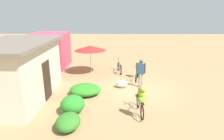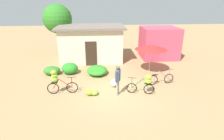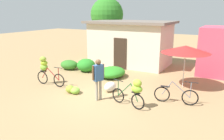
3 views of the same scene
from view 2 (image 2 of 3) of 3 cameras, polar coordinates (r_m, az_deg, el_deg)
ground_plane at (r=10.88m, az=0.97°, el=-6.85°), size 60.00×60.00×0.00m
building_low at (r=16.33m, az=-6.44°, el=8.34°), size 5.68×3.65×3.01m
shop_pink at (r=17.53m, az=14.38°, el=8.24°), size 3.20×2.80×2.77m
tree_behind_building at (r=18.49m, az=-16.60°, el=14.90°), size 2.69×2.69×4.74m
hedge_bush_front_left at (r=13.91m, az=-18.21°, el=-0.16°), size 1.18×0.95×0.61m
hedge_bush_front_right at (r=13.71m, az=-12.97°, el=0.52°), size 1.17×1.09×0.80m
hedge_bush_mid at (r=13.33m, az=-4.64°, el=-0.11°), size 1.46×1.73×0.58m
market_umbrella at (r=13.53m, az=12.04°, el=6.99°), size 2.29×2.29×2.08m
bicycle_leftmost at (r=10.83m, az=-16.70°, el=-3.09°), size 1.75×0.40×1.45m
bicycle_near_pile at (r=10.57m, az=10.34°, el=-3.88°), size 1.56×0.47×1.17m
bicycle_center_loaded at (r=12.14m, az=14.99°, el=-2.66°), size 1.73×0.31×0.97m
banana_pile_on_ground at (r=10.56m, az=-6.31°, el=-6.89°), size 0.88×0.67×0.36m
produce_sack at (r=11.52m, az=0.65°, el=-3.96°), size 0.51×0.74×0.44m
person_vendor at (r=10.13m, az=1.80°, el=-2.26°), size 0.35×0.54×1.76m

